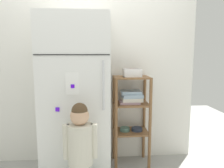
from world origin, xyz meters
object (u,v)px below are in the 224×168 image
at_px(refrigerator, 77,98).
at_px(pantry_shelf_unit, 131,108).
at_px(fruit_bin, 133,73).
at_px(child_standing, 80,144).

bearing_deg(refrigerator, pantry_shelf_unit, 14.75).
distance_m(refrigerator, pantry_shelf_unit, 0.68).
bearing_deg(pantry_shelf_unit, fruit_bin, -18.63).
xyz_separation_m(pantry_shelf_unit, fruit_bin, (0.02, -0.01, 0.42)).
distance_m(pantry_shelf_unit, fruit_bin, 0.42).
distance_m(refrigerator, child_standing, 0.59).
xyz_separation_m(refrigerator, child_standing, (0.07, -0.50, -0.31)).
height_order(refrigerator, child_standing, refrigerator).
xyz_separation_m(refrigerator, fruit_bin, (0.65, 0.16, 0.25)).
height_order(child_standing, fruit_bin, fruit_bin).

